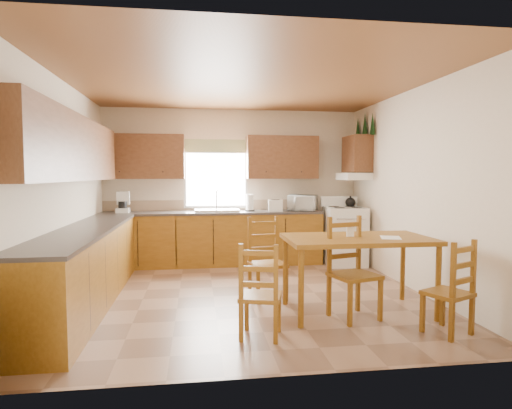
{
  "coord_description": "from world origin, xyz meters",
  "views": [
    {
      "loc": [
        -0.64,
        -5.38,
        1.55
      ],
      "look_at": [
        0.15,
        0.3,
        1.15
      ],
      "focal_mm": 30.0,
      "sensor_mm": 36.0,
      "label": 1
    }
  ],
  "objects": [
    {
      "name": "floor",
      "position": [
        0.0,
        0.0,
        0.0
      ],
      "size": [
        4.5,
        4.5,
        0.0
      ],
      "primitive_type": "plane",
      "color": "#8E6C51",
      "rests_on": "ground"
    },
    {
      "name": "ceiling",
      "position": [
        0.0,
        0.0,
        2.7
      ],
      "size": [
        4.5,
        4.5,
        0.0
      ],
      "primitive_type": "plane",
      "color": "brown",
      "rests_on": "floor"
    },
    {
      "name": "wall_left",
      "position": [
        -2.25,
        0.0,
        1.35
      ],
      "size": [
        4.5,
        4.5,
        0.0
      ],
      "primitive_type": "plane",
      "color": "beige",
      "rests_on": "floor"
    },
    {
      "name": "wall_right",
      "position": [
        2.25,
        0.0,
        1.35
      ],
      "size": [
        4.5,
        4.5,
        0.0
      ],
      "primitive_type": "plane",
      "color": "beige",
      "rests_on": "floor"
    },
    {
      "name": "wall_back",
      "position": [
        0.0,
        2.25,
        1.35
      ],
      "size": [
        4.5,
        4.5,
        0.0
      ],
      "primitive_type": "plane",
      "color": "beige",
      "rests_on": "floor"
    },
    {
      "name": "wall_front",
      "position": [
        0.0,
        -2.25,
        1.35
      ],
      "size": [
        4.5,
        4.5,
        0.0
      ],
      "primitive_type": "plane",
      "color": "beige",
      "rests_on": "floor"
    },
    {
      "name": "lower_cab_back",
      "position": [
        -0.38,
        1.95,
        0.44
      ],
      "size": [
        3.75,
        0.6,
        0.88
      ],
      "primitive_type": "cube",
      "color": "brown",
      "rests_on": "floor"
    },
    {
      "name": "lower_cab_left",
      "position": [
        -1.95,
        -0.15,
        0.44
      ],
      "size": [
        0.6,
        3.6,
        0.88
      ],
      "primitive_type": "cube",
      "color": "brown",
      "rests_on": "floor"
    },
    {
      "name": "counter_back",
      "position": [
        -0.38,
        1.95,
        0.9
      ],
      "size": [
        3.75,
        0.63,
        0.04
      ],
      "primitive_type": "cube",
      "color": "#3F3836",
      "rests_on": "lower_cab_back"
    },
    {
      "name": "counter_left",
      "position": [
        -1.95,
        -0.15,
        0.9
      ],
      "size": [
        0.63,
        3.6,
        0.04
      ],
      "primitive_type": "cube",
      "color": "#3F3836",
      "rests_on": "lower_cab_left"
    },
    {
      "name": "backsplash",
      "position": [
        -0.38,
        2.24,
        1.01
      ],
      "size": [
        3.75,
        0.01,
        0.18
      ],
      "primitive_type": "cube",
      "color": "#9F8467",
      "rests_on": "counter_back"
    },
    {
      "name": "upper_cab_back_left",
      "position": [
        -1.55,
        2.08,
        1.85
      ],
      "size": [
        1.41,
        0.33,
        0.75
      ],
      "primitive_type": "cube",
      "color": "brown",
      "rests_on": "wall_back"
    },
    {
      "name": "upper_cab_back_right",
      "position": [
        0.86,
        2.08,
        1.85
      ],
      "size": [
        1.25,
        0.33,
        0.75
      ],
      "primitive_type": "cube",
      "color": "brown",
      "rests_on": "wall_back"
    },
    {
      "name": "upper_cab_left",
      "position": [
        -2.08,
        -0.15,
        1.85
      ],
      "size": [
        0.33,
        3.6,
        0.75
      ],
      "primitive_type": "cube",
      "color": "brown",
      "rests_on": "wall_left"
    },
    {
      "name": "upper_cab_stove",
      "position": [
        2.08,
        1.65,
        1.9
      ],
      "size": [
        0.33,
        0.62,
        0.62
      ],
      "primitive_type": "cube",
      "color": "brown",
      "rests_on": "wall_right"
    },
    {
      "name": "range_hood",
      "position": [
        2.03,
        1.65,
        1.52
      ],
      "size": [
        0.44,
        0.62,
        0.12
      ],
      "primitive_type": "cube",
      "color": "white",
      "rests_on": "wall_right"
    },
    {
      "name": "window_frame",
      "position": [
        -0.3,
        2.22,
        1.55
      ],
      "size": [
        1.13,
        0.02,
        1.18
      ],
      "primitive_type": "cube",
      "color": "white",
      "rests_on": "wall_back"
    },
    {
      "name": "window_pane",
      "position": [
        -0.3,
        2.21,
        1.55
      ],
      "size": [
        1.05,
        0.01,
        1.1
      ],
      "primitive_type": "cube",
      "color": "white",
      "rests_on": "wall_back"
    },
    {
      "name": "window_valance",
      "position": [
        -0.3,
        2.19,
        2.05
      ],
      "size": [
        1.19,
        0.01,
        0.24
      ],
      "primitive_type": "cube",
      "color": "#496C31",
      "rests_on": "wall_back"
    },
    {
      "name": "sink_basin",
      "position": [
        -0.3,
        1.95,
        0.94
      ],
      "size": [
        0.75,
        0.45,
        0.04
      ],
      "primitive_type": "cube",
      "color": "silver",
      "rests_on": "counter_back"
    },
    {
      "name": "pine_decal_a",
      "position": [
        2.21,
        1.33,
        2.38
      ],
      "size": [
        0.22,
        0.22,
        0.36
      ],
      "primitive_type": "cone",
      "color": "#113413",
      "rests_on": "wall_right"
    },
    {
      "name": "pine_decal_b",
      "position": [
        2.21,
        1.65,
        2.42
      ],
      "size": [
        0.22,
        0.22,
        0.36
      ],
      "primitive_type": "cone",
      "color": "#113413",
      "rests_on": "wall_right"
    },
    {
      "name": "pine_decal_c",
      "position": [
        2.21,
        1.97,
        2.38
      ],
      "size": [
        0.22,
        0.22,
        0.36
      ],
      "primitive_type": "cone",
      "color": "#113413",
      "rests_on": "wall_right"
    },
    {
      "name": "stove",
      "position": [
        1.88,
        1.65,
        0.49
      ],
      "size": [
        0.71,
        0.73,
        0.97
      ],
      "primitive_type": "cube",
      "rotation": [
        0.0,
        0.0,
        -0.09
      ],
      "color": "white",
      "rests_on": "floor"
    },
    {
      "name": "coffeemaker",
      "position": [
        -1.86,
        1.92,
        1.1
      ],
      "size": [
        0.23,
        0.27,
        0.35
      ],
      "primitive_type": "cube",
      "rotation": [
        0.0,
        0.0,
        0.09
      ],
      "color": "white",
      "rests_on": "counter_back"
    },
    {
      "name": "paper_towel",
      "position": [
        0.27,
        1.96,
        1.07
      ],
      "size": [
        0.14,
        0.14,
        0.29
      ],
      "primitive_type": "cylinder",
      "rotation": [
        0.0,
        0.0,
        0.09
      ],
      "color": "white",
      "rests_on": "counter_back"
    },
    {
      "name": "toaster",
      "position": [
        0.71,
        1.87,
        1.02
      ],
      "size": [
        0.25,
        0.18,
        0.2
      ],
      "primitive_type": "cube",
      "rotation": [
        0.0,
        0.0,
        -0.1
      ],
      "color": "white",
      "rests_on": "counter_back"
    },
    {
      "name": "microwave",
      "position": [
        1.21,
        1.95,
        1.06
      ],
      "size": [
        0.55,
        0.48,
        0.27
      ],
      "primitive_type": "imported",
      "rotation": [
        0.0,
        0.0,
        -0.4
      ],
      "color": "white",
      "rests_on": "counter_back"
    },
    {
      "name": "dining_table",
      "position": [
        1.14,
        -0.85,
        0.43
      ],
      "size": [
        1.61,
        0.92,
        0.86
      ],
      "primitive_type": "cube",
      "rotation": [
        0.0,
        0.0,
        -0.01
      ],
      "color": "brown",
      "rests_on": "floor"
    },
    {
      "name": "chair_near_left",
      "position": [
        -0.04,
        -1.42,
        0.46
      ],
      "size": [
        0.47,
        0.46,
        0.91
      ],
      "primitive_type": "cube",
      "rotation": [
        0.0,
        0.0,
        2.86
      ],
      "color": "brown",
      "rests_on": "floor"
    },
    {
      "name": "chair_near_right",
      "position": [
        1.77,
        -1.59,
        0.46
      ],
      "size": [
        0.51,
        0.5,
        0.93
      ],
      "primitive_type": "cube",
      "rotation": [
        0.0,
        0.0,
        3.58
      ],
      "color": "brown",
      "rests_on": "floor"
    },
    {
      "name": "chair_far_left",
      "position": [
        0.23,
        -0.19,
        0.5
      ],
      "size": [
        0.49,
        0.47,
        1.01
      ],
      "primitive_type": "cube",
      "rotation": [
        0.0,
        0.0,
        0.17
      ],
      "color": "brown",
      "rests_on": "floor"
    },
    {
      "name": "chair_far_right",
      "position": [
        1.03,
        -1.04,
        0.54
      ],
      "size": [
        0.56,
        0.55,
        1.08
      ],
      "primitive_type": "cube",
      "rotation": [
        0.0,
        0.0,
        0.3
      ],
      "color": "brown",
      "rests_on": "floor"
    },
    {
      "name": "table_paper",
      "position": [
        1.47,
        -0.96,
        0.86
      ],
      "size": [
        0.29,
        0.33,
        0.0
      ],
      "primitive_type": "cube",
      "rotation": [
        0.0,
        0.0,
        -0.33
      ],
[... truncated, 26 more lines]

